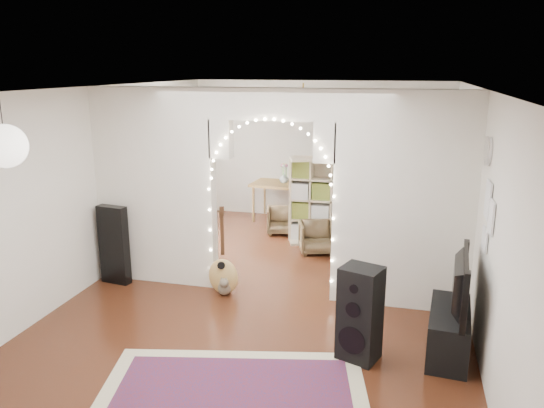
% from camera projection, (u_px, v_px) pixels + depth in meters
% --- Properties ---
extents(floor, '(7.50, 7.50, 0.00)m').
position_uv_depth(floor, '(272.00, 291.00, 7.19)').
color(floor, black).
rests_on(floor, ground).
extents(ceiling, '(5.00, 7.50, 0.02)m').
position_uv_depth(ceiling, '(272.00, 88.00, 6.51)').
color(ceiling, white).
rests_on(ceiling, wall_back).
extents(wall_back, '(5.00, 0.02, 2.70)m').
position_uv_depth(wall_back, '(319.00, 151.00, 10.37)').
color(wall_back, silver).
rests_on(wall_back, floor).
extents(wall_front, '(5.00, 0.02, 2.70)m').
position_uv_depth(wall_front, '(125.00, 329.00, 3.33)').
color(wall_front, silver).
rests_on(wall_front, floor).
extents(wall_left, '(0.02, 7.50, 2.70)m').
position_uv_depth(wall_left, '(100.00, 184.00, 7.45)').
color(wall_left, silver).
rests_on(wall_left, floor).
extents(wall_right, '(0.02, 7.50, 2.70)m').
position_uv_depth(wall_right, '(477.00, 207.00, 6.25)').
color(wall_right, silver).
rests_on(wall_right, floor).
extents(divider_wall, '(5.00, 0.20, 2.70)m').
position_uv_depth(divider_wall, '(272.00, 189.00, 6.83)').
color(divider_wall, silver).
rests_on(divider_wall, floor).
extents(fairy_lights, '(1.64, 0.04, 1.60)m').
position_uv_depth(fairy_lights, '(269.00, 181.00, 6.68)').
color(fairy_lights, '#FFEABF').
rests_on(fairy_lights, divider_wall).
extents(window, '(0.04, 1.20, 1.40)m').
position_uv_depth(window, '(159.00, 154.00, 9.09)').
color(window, white).
rests_on(window, wall_left).
extents(wall_clock, '(0.03, 0.31, 0.31)m').
position_uv_depth(wall_clock, '(489.00, 151.00, 5.50)').
color(wall_clock, white).
rests_on(wall_clock, wall_right).
extents(picture_frames, '(0.02, 0.50, 0.70)m').
position_uv_depth(picture_frames, '(488.00, 217.00, 5.28)').
color(picture_frames, white).
rests_on(picture_frames, wall_right).
extents(paper_lantern, '(0.40, 0.40, 0.40)m').
position_uv_depth(paper_lantern, '(5.00, 146.00, 4.83)').
color(paper_lantern, white).
rests_on(paper_lantern, ceiling).
extents(ceiling_fan, '(1.10, 1.10, 0.30)m').
position_uv_depth(ceiling_fan, '(303.00, 102.00, 8.46)').
color(ceiling_fan, '#B18F3B').
rests_on(ceiling_fan, ceiling).
extents(area_rug, '(2.83, 2.35, 0.02)m').
position_uv_depth(area_rug, '(231.00, 405.00, 4.75)').
color(area_rug, maroon).
rests_on(area_rug, floor).
extents(guitar_case, '(0.44, 0.20, 1.11)m').
position_uv_depth(guitar_case, '(114.00, 245.00, 7.34)').
color(guitar_case, black).
rests_on(guitar_case, floor).
extents(acoustic_guitar, '(0.43, 0.28, 1.03)m').
position_uv_depth(acoustic_guitar, '(223.00, 262.00, 6.99)').
color(acoustic_guitar, tan).
rests_on(acoustic_guitar, floor).
extents(tabby_cat, '(0.24, 0.45, 0.29)m').
position_uv_depth(tabby_cat, '(225.00, 286.00, 7.05)').
color(tabby_cat, brown).
rests_on(tabby_cat, floor).
extents(floor_speaker, '(0.48, 0.45, 1.01)m').
position_uv_depth(floor_speaker, '(360.00, 314.00, 5.41)').
color(floor_speaker, black).
rests_on(floor_speaker, floor).
extents(media_console, '(0.48, 1.03, 0.50)m').
position_uv_depth(media_console, '(449.00, 332.00, 5.57)').
color(media_console, black).
rests_on(media_console, floor).
extents(tv, '(0.23, 1.08, 0.62)m').
position_uv_depth(tv, '(453.00, 282.00, 5.43)').
color(tv, black).
rests_on(tv, media_console).
extents(bookcase, '(1.48, 0.81, 1.48)m').
position_uv_depth(bookcase, '(332.00, 200.00, 9.04)').
color(bookcase, beige).
rests_on(bookcase, floor).
extents(dining_table, '(1.27, 0.91, 0.76)m').
position_uv_depth(dining_table, '(284.00, 186.00, 10.35)').
color(dining_table, brown).
rests_on(dining_table, floor).
extents(flower_vase, '(0.20, 0.20, 0.19)m').
position_uv_depth(flower_vase, '(284.00, 178.00, 10.31)').
color(flower_vase, white).
rests_on(flower_vase, dining_table).
extents(dining_chair_left, '(0.62, 0.63, 0.48)m').
position_uv_depth(dining_chair_left, '(281.00, 220.00, 9.63)').
color(dining_chair_left, brown).
rests_on(dining_chair_left, floor).
extents(dining_chair_right, '(0.69, 0.70, 0.51)m').
position_uv_depth(dining_chair_right, '(317.00, 237.00, 8.62)').
color(dining_chair_right, brown).
rests_on(dining_chair_right, floor).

